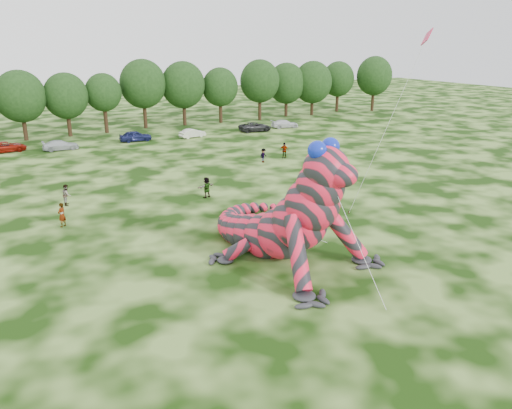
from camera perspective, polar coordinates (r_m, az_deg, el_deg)
The scene contains 25 objects.
ground at distance 27.26m, azimuth 9.34°, elevation -11.14°, with size 240.00×240.00×0.00m, color #16330A.
inflatable_gecko at distance 31.04m, azimuth 1.48°, elevation 1.04°, with size 13.71×16.28×8.14m, color red, non-canonical shape.
flying_kite at distance 37.48m, azimuth 18.33°, elevation 16.37°, with size 3.23×4.50×14.44m.
tree_7 at distance 75.86m, azimuth -25.23°, elevation 10.19°, with size 6.68×6.01×9.48m, color black, non-canonical shape.
tree_8 at distance 76.68m, azimuth -20.81°, elevation 10.60°, with size 6.14×5.53×8.94m, color black, non-canonical shape.
tree_9 at distance 77.97m, azimuth -16.95°, elevation 11.01°, with size 5.27×4.74×8.68m, color black, non-canonical shape.
tree_10 at distance 80.60m, azimuth -12.73°, elevation 12.22°, with size 7.09×6.38×10.50m, color black, non-canonical shape.
tree_11 at distance 82.27m, azimuth -8.28°, elevation 12.43°, with size 7.01×6.31×10.07m, color black, non-canonical shape.
tree_12 at distance 84.29m, azimuth -4.10°, elevation 12.34°, with size 5.99×5.39×8.97m, color black, non-canonical shape.
tree_13 at distance 86.91m, azimuth 0.44°, elevation 12.95°, with size 6.83×6.15×10.13m, color black, non-canonical shape.
tree_14 at distance 91.52m, azimuth 3.49°, elevation 12.96°, with size 6.82×6.14×9.40m, color black, non-canonical shape.
tree_15 at distance 93.49m, azimuth 6.48°, elevation 13.07°, with size 7.17×6.45×9.63m, color black, non-canonical shape.
tree_16 at distance 98.92m, azimuth 9.33°, elevation 13.16°, with size 6.26×5.63×9.37m, color black, non-canonical shape.
tree_17 at distance 100.95m, azimuth 13.31°, elevation 13.28°, with size 6.98×6.28×10.30m, color black, non-canonical shape.
car_2 at distance 69.32m, azimuth -26.64°, elevation 5.92°, with size 2.15×4.67×1.30m, color maroon.
car_3 at distance 67.79m, azimuth -21.43°, elevation 6.33°, with size 1.75×4.31×1.25m, color #B2B8BC.
car_4 at distance 70.65m, azimuth -13.61°, elevation 7.62°, with size 1.73×4.30×1.47m, color #171C4C.
car_5 at distance 71.97m, azimuth -7.28°, elevation 8.09°, with size 1.32×3.79×1.25m, color silver.
car_6 at distance 76.29m, azimuth -0.09°, elevation 8.87°, with size 2.30×4.99×1.39m, color #232325.
car_7 at distance 79.60m, azimuth 3.32°, elevation 9.19°, with size 1.76×4.32×1.25m, color silver.
spectator_2 at distance 56.65m, azimuth 0.86°, elevation 5.63°, with size 1.03×0.59×1.60m, color gray.
spectator_1 at distance 44.79m, azimuth -20.82°, elevation 1.05°, with size 0.86×0.67×1.78m, color gray.
spectator_0 at distance 39.70m, azimuth -21.31°, elevation -1.11°, with size 0.67×0.44×1.85m, color gray.
spectator_5 at distance 44.06m, azimuth -5.66°, elevation 1.96°, with size 1.72×0.55×1.85m, color gray.
spectator_3 at distance 58.82m, azimuth 3.23°, elevation 6.20°, with size 1.08×0.45×1.85m, color gray.
Camera 1 is at (-15.05, -18.40, 13.33)m, focal length 35.00 mm.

